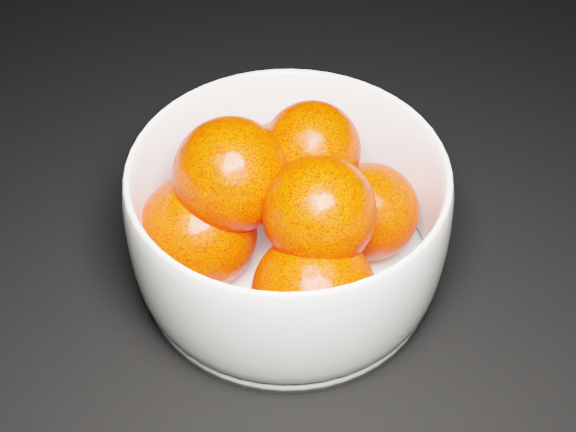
% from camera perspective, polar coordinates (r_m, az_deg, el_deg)
% --- Properties ---
extents(bowl, '(0.20, 0.20, 0.10)m').
position_cam_1_polar(bowl, '(0.51, 0.00, -0.38)').
color(bowl, white).
rests_on(bowl, ground).
extents(orange_pile, '(0.16, 0.16, 0.11)m').
position_cam_1_polar(orange_pile, '(0.50, -0.43, 0.31)').
color(orange_pile, '#FF1E00').
rests_on(orange_pile, bowl).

